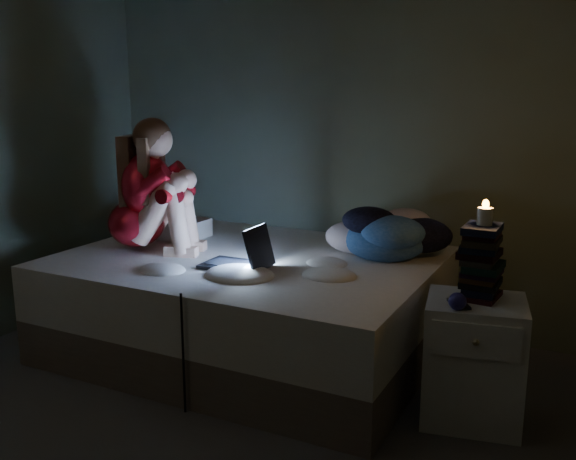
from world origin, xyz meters
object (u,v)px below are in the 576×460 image
Objects in this scene: woman at (135,185)px; candle at (485,217)px; phone at (455,303)px; bed at (250,303)px; nightstand at (473,360)px; laptop at (235,245)px.

woman is 2.06m from candle.
bed is at bearing 145.97° from phone.
woman is 1.36× the size of nightstand.
laptop is 2.60× the size of phone.
nightstand is (2.05, -0.05, -0.70)m from woman.
woman reaches higher than laptop.
bed is 1.40m from nightstand.
woman reaches higher than bed.
candle is at bearing -8.38° from bed.
woman is 10.18× the size of candle.
laptop is (0.74, -0.06, -0.28)m from woman.
bed is at bearing 158.76° from nightstand.
candle reaches higher than bed.
bed is 15.33× the size of phone.
woman is at bearing 174.18° from laptop.
candle is (1.32, 0.05, 0.27)m from laptop.
nightstand is 7.50× the size of candle.
bed is at bearing 0.24° from woman.
nightstand is at bearing -10.14° from bed.
woman is at bearing -163.99° from bed.
candle is at bearing 0.73° from laptop.
nightstand is at bearing -17.22° from woman.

